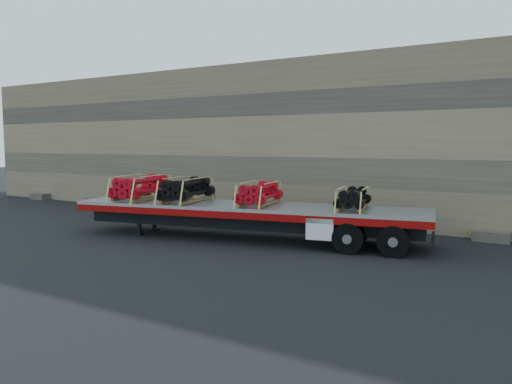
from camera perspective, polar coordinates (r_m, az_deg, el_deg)
ground at (r=17.05m, az=-0.86°, el=-5.87°), size 120.00×120.00×0.00m
rock_wall at (r=22.47m, az=8.10°, el=5.81°), size 44.00×3.00×7.00m
trailer at (r=17.58m, az=-1.13°, el=-3.45°), size 12.77×4.90×1.25m
bundle_front at (r=19.38m, az=-12.95°, el=0.45°), size 1.74×2.72×0.89m
bundle_midfront at (r=18.42m, az=-7.94°, el=0.20°), size 1.65×2.58×0.85m
bundle_midrear at (r=17.28m, az=0.39°, el=-0.24°), size 1.48×2.31×0.76m
bundle_rear at (r=16.50m, az=11.05°, el=-0.78°), size 1.30×2.03×0.67m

